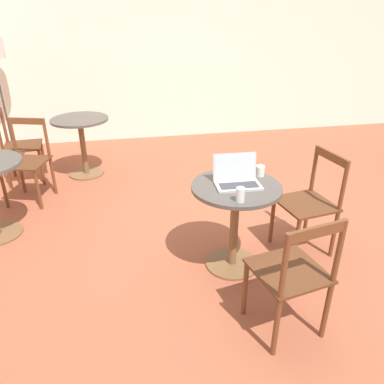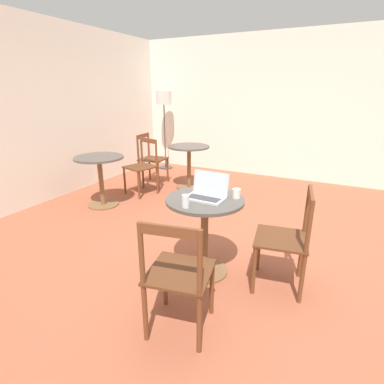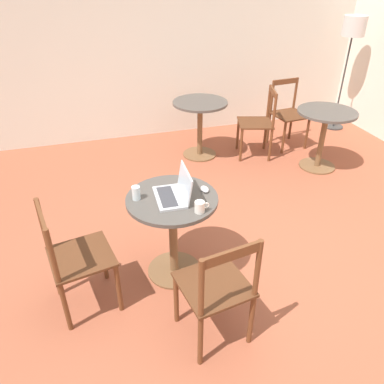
{
  "view_description": "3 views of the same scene",
  "coord_description": "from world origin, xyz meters",
  "px_view_note": "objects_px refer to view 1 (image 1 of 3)",
  "views": [
    {
      "loc": [
        -3.02,
        1.0,
        2.01
      ],
      "look_at": [
        -0.36,
        0.48,
        0.67
      ],
      "focal_mm": 35.0,
      "sensor_mm": 36.0,
      "label": 1
    },
    {
      "loc": [
        -2.8,
        -0.89,
        1.7
      ],
      "look_at": [
        -0.33,
        0.37,
        0.74
      ],
      "focal_mm": 28.0,
      "sensor_mm": 36.0,
      "label": 2
    },
    {
      "loc": [
        -1.03,
        -2.21,
        2.31
      ],
      "look_at": [
        -0.24,
        0.45,
        0.59
      ],
      "focal_mm": 35.0,
      "sensor_mm": 36.0,
      "label": 3
    }
  ],
  "objects_px": {
    "chair_near_left": "(292,275)",
    "mug": "(260,171)",
    "cafe_table_near": "(235,208)",
    "chair_far_right": "(27,161)",
    "mouse": "(225,170)",
    "drinking_glass": "(240,195)",
    "chair_mid_back": "(19,146)",
    "cafe_table_mid": "(81,134)",
    "chair_near_front": "(310,203)",
    "laptop": "(237,179)"
  },
  "relations": [
    {
      "from": "chair_near_front",
      "to": "mouse",
      "type": "bearing_deg",
      "value": 78.21
    },
    {
      "from": "mouse",
      "to": "cafe_table_near",
      "type": "bearing_deg",
      "value": -175.65
    },
    {
      "from": "cafe_table_mid",
      "to": "drinking_glass",
      "type": "xyz_separation_m",
      "value": [
        -2.54,
        -1.29,
        0.26
      ]
    },
    {
      "from": "chair_far_right",
      "to": "laptop",
      "type": "height_order",
      "value": "laptop"
    },
    {
      "from": "chair_mid_back",
      "to": "mug",
      "type": "xyz_separation_m",
      "value": [
        -2.05,
        -2.35,
        0.34
      ]
    },
    {
      "from": "cafe_table_near",
      "to": "laptop",
      "type": "distance_m",
      "value": 0.25
    },
    {
      "from": "chair_near_left",
      "to": "laptop",
      "type": "bearing_deg",
      "value": 10.29
    },
    {
      "from": "chair_near_front",
      "to": "mouse",
      "type": "distance_m",
      "value": 0.82
    },
    {
      "from": "cafe_table_mid",
      "to": "chair_far_right",
      "type": "relative_size",
      "value": 0.83
    },
    {
      "from": "laptop",
      "to": "mug",
      "type": "bearing_deg",
      "value": -61.55
    },
    {
      "from": "chair_near_left",
      "to": "drinking_glass",
      "type": "relative_size",
      "value": 8.46
    },
    {
      "from": "mouse",
      "to": "mug",
      "type": "bearing_deg",
      "value": -114.97
    },
    {
      "from": "chair_mid_back",
      "to": "laptop",
      "type": "bearing_deg",
      "value": -135.89
    },
    {
      "from": "chair_near_left",
      "to": "laptop",
      "type": "height_order",
      "value": "laptop"
    },
    {
      "from": "laptop",
      "to": "mouse",
      "type": "xyz_separation_m",
      "value": [
        0.25,
        0.03,
        -0.03
      ]
    },
    {
      "from": "chair_mid_back",
      "to": "mouse",
      "type": "xyz_separation_m",
      "value": [
        -1.93,
        -2.08,
        0.31
      ]
    },
    {
      "from": "chair_near_left",
      "to": "mouse",
      "type": "distance_m",
      "value": 1.1
    },
    {
      "from": "mug",
      "to": "drinking_glass",
      "type": "distance_m",
      "value": 0.51
    },
    {
      "from": "cafe_table_mid",
      "to": "drinking_glass",
      "type": "height_order",
      "value": "drinking_glass"
    },
    {
      "from": "cafe_table_mid",
      "to": "mug",
      "type": "relative_size",
      "value": 6.85
    },
    {
      "from": "chair_near_left",
      "to": "mug",
      "type": "bearing_deg",
      "value": -5.83
    },
    {
      "from": "cafe_table_mid",
      "to": "chair_mid_back",
      "type": "xyz_separation_m",
      "value": [
        -0.08,
        0.76,
        -0.09
      ]
    },
    {
      "from": "cafe_table_near",
      "to": "chair_mid_back",
      "type": "distance_m",
      "value": 3.05
    },
    {
      "from": "cafe_table_near",
      "to": "laptop",
      "type": "relative_size",
      "value": 2.12
    },
    {
      "from": "chair_far_right",
      "to": "mug",
      "type": "relative_size",
      "value": 8.27
    },
    {
      "from": "mouse",
      "to": "chair_near_left",
      "type": "bearing_deg",
      "value": -170.63
    },
    {
      "from": "chair_near_left",
      "to": "laptop",
      "type": "distance_m",
      "value": 0.87
    },
    {
      "from": "chair_near_left",
      "to": "mug",
      "type": "distance_m",
      "value": 0.98
    },
    {
      "from": "cafe_table_mid",
      "to": "chair_near_left",
      "type": "distance_m",
      "value": 3.4
    },
    {
      "from": "cafe_table_mid",
      "to": "laptop",
      "type": "relative_size",
      "value": 2.12
    },
    {
      "from": "chair_far_right",
      "to": "drinking_glass",
      "type": "bearing_deg",
      "value": -136.0
    },
    {
      "from": "cafe_table_mid",
      "to": "mug",
      "type": "distance_m",
      "value": 2.67
    },
    {
      "from": "chair_mid_back",
      "to": "drinking_glass",
      "type": "distance_m",
      "value": 3.22
    },
    {
      "from": "cafe_table_near",
      "to": "cafe_table_mid",
      "type": "height_order",
      "value": "same"
    },
    {
      "from": "chair_near_front",
      "to": "chair_mid_back",
      "type": "bearing_deg",
      "value": 53.64
    },
    {
      "from": "mug",
      "to": "chair_mid_back",
      "type": "bearing_deg",
      "value": 48.88
    },
    {
      "from": "chair_near_left",
      "to": "drinking_glass",
      "type": "distance_m",
      "value": 0.65
    },
    {
      "from": "cafe_table_mid",
      "to": "chair_far_right",
      "type": "xyz_separation_m",
      "value": [
        -0.62,
        0.56,
        -0.09
      ]
    },
    {
      "from": "chair_mid_back",
      "to": "laptop",
      "type": "relative_size",
      "value": 2.56
    },
    {
      "from": "chair_far_right",
      "to": "laptop",
      "type": "bearing_deg",
      "value": -130.47
    },
    {
      "from": "chair_far_right",
      "to": "drinking_glass",
      "type": "height_order",
      "value": "chair_far_right"
    },
    {
      "from": "cafe_table_near",
      "to": "laptop",
      "type": "height_order",
      "value": "laptop"
    },
    {
      "from": "chair_far_right",
      "to": "cafe_table_near",
      "type": "bearing_deg",
      "value": -130.92
    },
    {
      "from": "laptop",
      "to": "drinking_glass",
      "type": "relative_size",
      "value": 3.3
    },
    {
      "from": "chair_near_front",
      "to": "chair_mid_back",
      "type": "height_order",
      "value": "same"
    },
    {
      "from": "drinking_glass",
      "to": "cafe_table_near",
      "type": "bearing_deg",
      "value": -11.96
    },
    {
      "from": "chair_near_front",
      "to": "chair_mid_back",
      "type": "relative_size",
      "value": 1.0
    },
    {
      "from": "cafe_table_mid",
      "to": "chair_mid_back",
      "type": "relative_size",
      "value": 0.83
    },
    {
      "from": "mouse",
      "to": "drinking_glass",
      "type": "height_order",
      "value": "drinking_glass"
    },
    {
      "from": "cafe_table_near",
      "to": "mug",
      "type": "distance_m",
      "value": 0.38
    }
  ]
}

